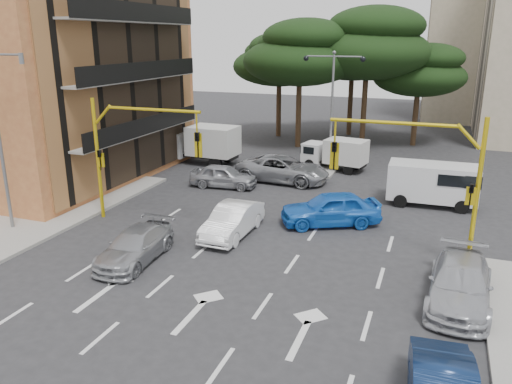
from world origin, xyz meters
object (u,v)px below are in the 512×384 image
Objects in this scene: street_lamp_left at (2,132)px; car_silver_cross_a at (283,169)px; street_lamp_center at (333,89)px; box_truck_a at (201,144)px; car_blue_compact at (330,209)px; van_white at (432,184)px; car_silver_wagon at (135,246)px; car_white_hatch at (232,220)px; box_truck_b at (335,154)px; car_silver_parked at (460,284)px; signal_mast_left at (127,144)px; car_silver_cross_b at (224,176)px; signal_mast_right at (429,170)px.

car_silver_cross_a is (9.29, 12.47, -3.92)m from street_lamp_left.
box_truck_a is (-9.00, -2.00, -4.05)m from street_lamp_center.
van_white reaches higher than car_blue_compact.
car_blue_compact reaches higher than car_silver_wagon.
van_white is at bearing 44.32° from car_white_hatch.
box_truck_b reaches higher than car_silver_cross_a.
box_truck_b reaches higher than car_silver_parked.
signal_mast_left is 15.63m from car_silver_parked.
street_lamp_left reaches higher than car_silver_cross_b.
signal_mast_right is 1.36× the size of box_truck_b.
car_silver_parked is at bearing -144.01° from box_truck_b.
street_lamp_left is 21.52m from van_white.
street_lamp_center reaches higher than car_blue_compact.
car_silver_cross_b is (-11.80, 7.01, -3.19)m from signal_mast_right.
car_white_hatch is at bearing 166.19° from car_silver_parked.
signal_mast_right is at bearing -133.72° from car_silver_cross_a.
street_lamp_left is at bearing 155.27° from box_truck_b.
car_silver_parked is 10.86m from van_white.
car_blue_compact is 1.08× the size of box_truck_b.
car_silver_cross_b is 16.54m from car_silver_parked.
street_lamp_left is at bearing 174.09° from box_truck_a.
signal_mast_right reaches higher than box_truck_b.
car_silver_parked is at bearing -132.78° from car_silver_cross_b.
car_silver_parked is at bearing -64.30° from signal_mast_right.
street_lamp_center reaches higher than car_silver_wagon.
signal_mast_left is 12.46m from box_truck_a.
signal_mast_right reaches higher than car_silver_wagon.
street_lamp_left is at bearing 142.01° from car_silver_cross_b.
box_truck_b is (4.54, 17.40, 0.44)m from car_silver_wagon.
car_silver_cross_b is (1.80, 7.01, -3.19)m from signal_mast_left.
street_lamp_left is at bearing -60.56° from van_white.
street_lamp_left is at bearing 146.68° from car_silver_cross_a.
car_white_hatch is at bearing -95.91° from street_lamp_center.
box_truck_a is (-11.46, 9.08, 0.56)m from car_blue_compact.
car_silver_cross_b is at bearing 146.24° from car_silver_parked.
car_silver_cross_a is (-4.46, 6.54, -0.01)m from car_blue_compact.
car_silver_cross_a is at bearing -113.81° from street_lamp_center.
car_silver_parked is (5.75, -5.87, -0.10)m from car_blue_compact.
car_white_hatch is 14.18m from box_truck_a.
signal_mast_left is 1.38× the size of car_white_hatch.
car_silver_wagon is at bearing -55.01° from signal_mast_left.
street_lamp_left is 1.38× the size of car_silver_cross_a.
car_silver_wagon is 0.96× the size of van_white.
signal_mast_right reaches higher than box_truck_a.
street_lamp_center is 19.41m from car_silver_parked.
street_lamp_center reaches higher than box_truck_b.
street_lamp_left is 19.91m from car_silver_parked.
signal_mast_left is 10.19m from car_blue_compact.
car_silver_cross_a is 3.89m from car_silver_cross_b.
street_lamp_left is 16.03m from car_silver_cross_a.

